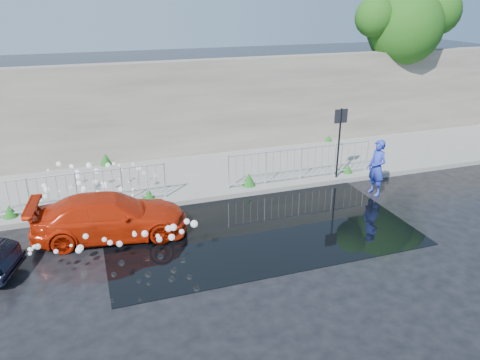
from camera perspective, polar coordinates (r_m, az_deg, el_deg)
The scene contains 13 objects.
ground at distance 11.83m, azimuth 1.24°, elevation -7.99°, with size 90.00×90.00×0.00m, color black.
pavement at distance 16.14m, azimuth -4.87°, elevation 0.63°, with size 30.00×4.00×0.15m, color slate.
curb at distance 14.35m, azimuth -2.88°, elevation -2.07°, with size 30.00×0.25×0.16m, color slate.
retaining_wall at distance 17.66m, azimuth -6.86°, elevation 8.61°, with size 30.00×0.60×3.50m, color #5B544C.
puddle at distance 12.81m, azimuth 1.81°, elevation -5.50°, with size 8.00×5.00×0.01m, color black.
sign_post at distance 15.49m, azimuth 12.06°, elevation 5.74°, with size 0.45×0.06×2.50m.
tree at distance 21.61m, azimuth 19.79°, elevation 17.51°, with size 4.82×3.14×6.22m.
railing_left at distance 13.97m, azimuth -19.31°, elevation -1.11°, with size 5.05×0.05×1.10m.
railing_right at distance 15.43m, azimuth 7.46°, elevation 2.13°, with size 5.05×0.05×1.10m.
weeds at distance 15.53m, azimuth -6.09°, elevation 0.74°, with size 12.17×3.93×0.43m.
water_spray at distance 13.10m, azimuth -16.12°, elevation -2.37°, with size 3.70×5.62×0.99m.
red_car at distance 12.46m, azimuth -15.53°, elevation -4.30°, with size 1.58×3.89×1.13m, color #B11E07.
person at distance 15.04m, azimuth 16.36°, elevation 1.47°, with size 0.64×0.42×1.76m, color #2435B4.
Camera 1 is at (-3.58, -9.63, 5.87)m, focal length 35.00 mm.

